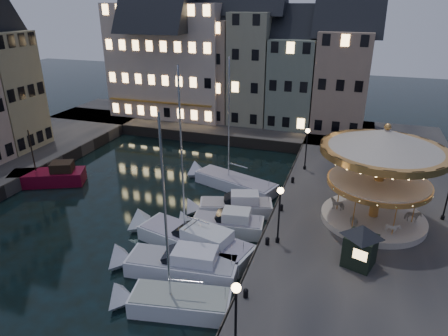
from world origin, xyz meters
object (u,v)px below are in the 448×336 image
(motorboat_c, at_px, (191,239))
(motorboat_d, at_px, (223,224))
(streetlamp_a, at_px, (236,310))
(motorboat_e, at_px, (231,207))
(streetlamp_b, at_px, (279,207))
(bollard_d, at_px, (293,180))
(streetlamp_c, at_px, (307,143))
(motorboat_a, at_px, (171,302))
(ticket_kiosk, at_px, (362,238))
(motorboat_f, at_px, (230,182))
(carousel, at_px, (383,159))
(bollard_a, at_px, (246,293))
(bollard_b, at_px, (267,241))
(bollard_c, at_px, (281,207))
(red_fishing_boat, at_px, (50,177))
(motorboat_b, at_px, (177,264))

(motorboat_c, height_order, motorboat_d, motorboat_c)
(streetlamp_a, relative_size, motorboat_e, 0.59)
(streetlamp_b, distance_m, bollard_d, 10.30)
(streetlamp_a, relative_size, streetlamp_c, 1.00)
(motorboat_a, xyz_separation_m, ticket_kiosk, (10.12, 6.06, 2.68))
(streetlamp_c, height_order, motorboat_f, motorboat_f)
(streetlamp_a, bearing_deg, streetlamp_b, 90.00)
(bollard_d, height_order, carousel, carousel)
(bollard_a, relative_size, bollard_b, 1.00)
(motorboat_e, xyz_separation_m, ticket_kiosk, (10.22, -5.83, 2.58))
(motorboat_a, bearing_deg, ticket_kiosk, 30.89)
(bollard_c, bearing_deg, bollard_b, -90.00)
(motorboat_f, bearing_deg, streetlamp_a, -71.89)
(motorboat_a, height_order, red_fishing_boat, motorboat_a)
(streetlamp_c, distance_m, motorboat_b, 18.49)
(red_fishing_boat, bearing_deg, motorboat_f, 16.02)
(bollard_d, xyz_separation_m, motorboat_f, (-5.92, -0.07, -1.07))
(streetlamp_b, height_order, motorboat_c, motorboat_c)
(streetlamp_a, height_order, streetlamp_c, same)
(motorboat_e, relative_size, ticket_kiosk, 2.18)
(streetlamp_b, bearing_deg, streetlamp_a, -90.00)
(streetlamp_a, height_order, carousel, carousel)
(motorboat_f, bearing_deg, ticket_kiosk, -42.41)
(streetlamp_b, distance_m, streetlamp_c, 13.50)
(motorboat_e, relative_size, red_fishing_boat, 0.98)
(motorboat_d, bearing_deg, motorboat_c, -118.41)
(streetlamp_a, xyz_separation_m, motorboat_a, (-4.81, 3.07, -3.48))
(bollard_a, bearing_deg, streetlamp_a, -81.47)
(streetlamp_a, distance_m, motorboat_f, 21.26)
(streetlamp_c, distance_m, motorboat_c, 15.83)
(motorboat_e, height_order, motorboat_f, motorboat_f)
(carousel, bearing_deg, motorboat_c, -155.08)
(streetlamp_b, xyz_separation_m, motorboat_a, (-4.81, -6.93, -3.48))
(streetlamp_c, bearing_deg, red_fishing_boat, -160.23)
(bollard_b, bearing_deg, bollard_a, -90.00)
(bollard_d, relative_size, motorboat_a, 0.05)
(bollard_d, height_order, motorboat_b, motorboat_b)
(motorboat_a, bearing_deg, motorboat_b, 109.10)
(streetlamp_c, height_order, bollard_a, streetlamp_c)
(streetlamp_a, distance_m, bollard_a, 4.71)
(motorboat_e, bearing_deg, bollard_a, -68.51)
(motorboat_d, bearing_deg, motorboat_e, 94.39)
(motorboat_f, height_order, carousel, motorboat_f)
(ticket_kiosk, bearing_deg, streetlamp_a, -120.18)
(motorboat_a, xyz_separation_m, carousel, (11.06, 12.03, 5.79))
(bollard_b, xyz_separation_m, motorboat_d, (-4.09, 2.60, -0.97))
(motorboat_a, xyz_separation_m, motorboat_b, (-1.12, 3.25, 0.11))
(motorboat_f, bearing_deg, bollard_d, 0.68)
(bollard_b, xyz_separation_m, motorboat_f, (-5.92, 10.43, -1.07))
(red_fishing_boat, height_order, carousel, carousel)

